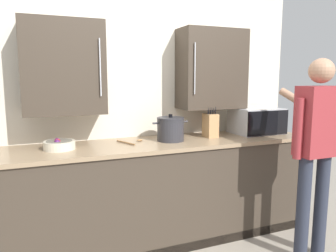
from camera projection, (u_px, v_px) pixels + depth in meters
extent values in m
cube|color=beige|center=(138.00, 93.00, 3.22)|extent=(3.44, 0.10, 2.76)
cube|color=#3D3328|center=(63.00, 68.00, 2.72)|extent=(0.67, 0.32, 0.79)
cylinder|color=#B7BABF|center=(100.00, 67.00, 2.66)|extent=(0.01, 0.01, 0.47)
cube|color=#3D3328|center=(212.00, 69.00, 3.26)|extent=(0.67, 0.32, 0.79)
cylinder|color=#B7BABF|center=(195.00, 69.00, 2.99)|extent=(0.01, 0.01, 0.47)
cube|color=#3D3328|center=(151.00, 194.00, 3.00)|extent=(3.12, 0.64, 0.92)
cube|color=#937A5B|center=(151.00, 144.00, 2.93)|extent=(3.16, 0.68, 0.03)
cube|color=black|center=(163.00, 251.00, 2.79)|extent=(3.12, 0.04, 0.09)
cube|color=#B7BABF|center=(256.00, 121.00, 3.40)|extent=(0.49, 0.37, 0.27)
cube|color=beige|center=(251.00, 121.00, 3.37)|extent=(0.31, 0.32, 0.21)
cube|color=black|center=(282.00, 122.00, 3.29)|extent=(0.14, 0.01, 0.25)
cube|color=black|center=(262.00, 123.00, 3.20)|extent=(0.35, 0.03, 0.25)
cylinder|color=#A37547|center=(126.00, 143.00, 2.88)|extent=(0.11, 0.24, 0.01)
ellipsoid|color=#A37547|center=(140.00, 140.00, 2.99)|extent=(0.08, 0.07, 0.02)
cube|color=tan|center=(210.00, 125.00, 3.19)|extent=(0.11, 0.15, 0.23)
cylinder|color=black|center=(208.00, 111.00, 3.13)|extent=(0.02, 0.02, 0.06)
cylinder|color=black|center=(211.00, 111.00, 3.14)|extent=(0.02, 0.02, 0.07)
cylinder|color=black|center=(213.00, 111.00, 3.15)|extent=(0.02, 0.02, 0.06)
cylinder|color=black|center=(215.00, 110.00, 3.16)|extent=(0.02, 0.02, 0.07)
cylinder|color=#2D2D33|center=(171.00, 130.00, 3.00)|extent=(0.25, 0.25, 0.20)
cylinder|color=#2D2D33|center=(171.00, 118.00, 2.98)|extent=(0.26, 0.26, 0.02)
cylinder|color=black|center=(171.00, 116.00, 2.98)|extent=(0.04, 0.04, 0.03)
cylinder|color=#2D2D33|center=(155.00, 123.00, 2.93)|extent=(0.05, 0.02, 0.02)
cylinder|color=#2D2D33|center=(185.00, 122.00, 3.04)|extent=(0.05, 0.02, 0.02)
cylinder|color=beige|center=(59.00, 145.00, 2.64)|extent=(0.25, 0.25, 0.07)
cylinder|color=#6B6659|center=(59.00, 143.00, 2.64)|extent=(0.21, 0.21, 0.04)
sphere|color=#511E5B|center=(57.00, 142.00, 2.60)|extent=(0.05, 0.05, 0.05)
sphere|color=red|center=(57.00, 142.00, 2.61)|extent=(0.05, 0.05, 0.05)
sphere|color=#511E5B|center=(57.00, 140.00, 2.69)|extent=(0.04, 0.04, 0.04)
cylinder|color=#282D3D|center=(303.00, 209.00, 2.69)|extent=(0.11, 0.11, 0.90)
cylinder|color=#282D3D|center=(321.00, 205.00, 2.77)|extent=(0.11, 0.11, 0.90)
cube|color=maroon|center=(318.00, 121.00, 2.62)|extent=(0.34, 0.20, 0.57)
sphere|color=tan|center=(322.00, 71.00, 2.56)|extent=(0.20, 0.20, 0.20)
cylinder|color=tan|center=(306.00, 105.00, 2.87)|extent=(0.20, 0.54, 0.30)
cylinder|color=maroon|center=(299.00, 129.00, 2.56)|extent=(0.07, 0.07, 0.49)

